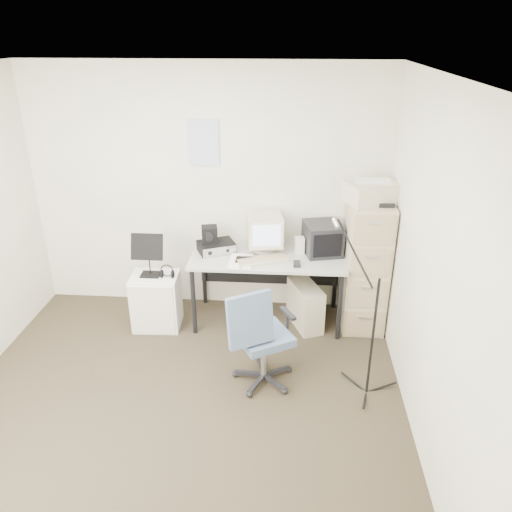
# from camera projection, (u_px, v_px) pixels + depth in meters

# --- Properties ---
(floor) EXTENTS (3.60, 3.60, 0.01)m
(floor) POSITION_uv_depth(u_px,v_px,m) (177.00, 415.00, 3.91)
(floor) COLOR #302B1F
(floor) RESTS_ON ground
(ceiling) EXTENTS (3.60, 3.60, 0.01)m
(ceiling) POSITION_uv_depth(u_px,v_px,m) (148.00, 77.00, 2.86)
(ceiling) COLOR white
(ceiling) RESTS_ON ground
(wall_back) EXTENTS (3.60, 0.02, 2.50)m
(wall_back) POSITION_uv_depth(u_px,v_px,m) (208.00, 192.00, 5.02)
(wall_back) COLOR beige
(wall_back) RESTS_ON ground
(wall_front) EXTENTS (3.60, 0.02, 2.50)m
(wall_front) POSITION_uv_depth(u_px,v_px,m) (42.00, 500.00, 1.76)
(wall_front) COLOR beige
(wall_front) RESTS_ON ground
(wall_right) EXTENTS (0.02, 3.60, 2.50)m
(wall_right) POSITION_uv_depth(u_px,v_px,m) (435.00, 281.00, 3.26)
(wall_right) COLOR beige
(wall_right) RESTS_ON ground
(wall_calendar) EXTENTS (0.30, 0.02, 0.44)m
(wall_calendar) POSITION_uv_depth(u_px,v_px,m) (203.00, 142.00, 4.80)
(wall_calendar) COLOR white
(wall_calendar) RESTS_ON wall_back
(filing_cabinet) EXTENTS (0.40, 0.60, 1.30)m
(filing_cabinet) POSITION_uv_depth(u_px,v_px,m) (365.00, 264.00, 4.87)
(filing_cabinet) COLOR beige
(filing_cabinet) RESTS_ON floor
(printer) EXTENTS (0.57, 0.48, 0.18)m
(printer) POSITION_uv_depth(u_px,v_px,m) (373.00, 192.00, 4.53)
(printer) COLOR tan
(printer) RESTS_ON filing_cabinet
(desk) EXTENTS (1.50, 0.70, 0.73)m
(desk) POSITION_uv_depth(u_px,v_px,m) (268.00, 288.00, 5.03)
(desk) COLOR #AFAFAF
(desk) RESTS_ON floor
(crt_monitor) EXTENTS (0.39, 0.41, 0.37)m
(crt_monitor) POSITION_uv_depth(u_px,v_px,m) (264.00, 233.00, 4.91)
(crt_monitor) COLOR tan
(crt_monitor) RESTS_ON desk
(crt_tv) EXTENTS (0.41, 0.42, 0.31)m
(crt_tv) POSITION_uv_depth(u_px,v_px,m) (322.00, 238.00, 4.87)
(crt_tv) COLOR black
(crt_tv) RESTS_ON desk
(desk_speaker) EXTENTS (0.10, 0.10, 0.17)m
(desk_speaker) POSITION_uv_depth(u_px,v_px,m) (299.00, 245.00, 4.89)
(desk_speaker) COLOR beige
(desk_speaker) RESTS_ON desk
(keyboard) EXTENTS (0.53, 0.36, 0.03)m
(keyboard) POSITION_uv_depth(u_px,v_px,m) (262.00, 260.00, 4.74)
(keyboard) COLOR tan
(keyboard) RESTS_ON desk
(mouse) EXTENTS (0.07, 0.11, 0.03)m
(mouse) POSITION_uv_depth(u_px,v_px,m) (297.00, 264.00, 4.66)
(mouse) COLOR black
(mouse) RESTS_ON desk
(radio_receiver) EXTENTS (0.42, 0.37, 0.10)m
(radio_receiver) POSITION_uv_depth(u_px,v_px,m) (216.00, 247.00, 4.94)
(radio_receiver) COLOR black
(radio_receiver) RESTS_ON desk
(radio_speaker) EXTENTS (0.18, 0.17, 0.15)m
(radio_speaker) POSITION_uv_depth(u_px,v_px,m) (209.00, 234.00, 4.91)
(radio_speaker) COLOR black
(radio_speaker) RESTS_ON radio_receiver
(papers) EXTENTS (0.22, 0.30, 0.02)m
(papers) POSITION_uv_depth(u_px,v_px,m) (241.00, 261.00, 4.73)
(papers) COLOR white
(papers) RESTS_ON desk
(pc_tower) EXTENTS (0.38, 0.53, 0.45)m
(pc_tower) POSITION_uv_depth(u_px,v_px,m) (305.00, 305.00, 4.99)
(pc_tower) COLOR tan
(pc_tower) RESTS_ON floor
(office_chair) EXTENTS (0.72, 0.72, 0.92)m
(office_chair) POSITION_uv_depth(u_px,v_px,m) (264.00, 335.00, 4.10)
(office_chair) COLOR slate
(office_chair) RESTS_ON floor
(side_cart) EXTENTS (0.47, 0.38, 0.56)m
(side_cart) POSITION_uv_depth(u_px,v_px,m) (157.00, 301.00, 4.96)
(side_cart) COLOR white
(side_cart) RESTS_ON floor
(music_stand) EXTENTS (0.31, 0.18, 0.45)m
(music_stand) POSITION_uv_depth(u_px,v_px,m) (149.00, 254.00, 4.76)
(music_stand) COLOR black
(music_stand) RESTS_ON side_cart
(headphones) EXTENTS (0.17, 0.17, 0.03)m
(headphones) POSITION_uv_depth(u_px,v_px,m) (167.00, 273.00, 4.80)
(headphones) COLOR black
(headphones) RESTS_ON side_cart
(mic_stand) EXTENTS (0.03, 0.03, 1.38)m
(mic_stand) POSITION_uv_depth(u_px,v_px,m) (375.00, 321.00, 3.86)
(mic_stand) COLOR black
(mic_stand) RESTS_ON floor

